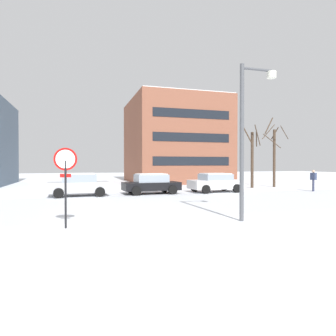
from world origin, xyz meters
TOP-DOWN VIEW (x-y plane):
  - ground_plane at (0.00, 0.00)m, footprint 120.00×120.00m
  - road_surface at (0.00, 3.39)m, footprint 80.00×8.77m
  - stop_sign at (-2.52, -1.86)m, footprint 0.76×0.09m
  - street_lamp at (4.04, -2.43)m, footprint 1.54×0.36m
  - parked_car_silver at (-2.04, 8.50)m, footprint 3.99×2.29m
  - parked_car_black at (2.95, 8.60)m, footprint 4.09×2.23m
  - parked_car_white at (7.93, 8.44)m, footprint 4.02×2.28m
  - pedestrian_crossing at (15.65, 6.92)m, footprint 0.39×0.45m
  - tree_far_mid at (12.87, 11.20)m, footprint 1.41×1.30m
  - tree_far_left at (15.35, 11.49)m, footprint 2.44×2.21m
  - building_far_right at (9.13, 22.36)m, footprint 10.41×12.01m

SIDE VIEW (x-z plane):
  - ground_plane at x=0.00m, z-range 0.00..0.00m
  - road_surface at x=0.00m, z-range 0.00..0.00m
  - parked_car_black at x=2.95m, z-range 0.01..1.45m
  - parked_car_white at x=7.93m, z-range 0.02..1.45m
  - parked_car_silver at x=-2.04m, z-range 0.01..1.53m
  - pedestrian_crossing at x=15.65m, z-range 0.14..1.80m
  - stop_sign at x=-2.52m, z-range 0.54..3.24m
  - tree_far_mid at x=12.87m, z-range -0.02..5.57m
  - tree_far_left at x=15.35m, z-range -0.19..6.36m
  - street_lamp at x=4.04m, z-range 0.62..6.52m
  - building_far_right at x=9.13m, z-range 0.00..9.79m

